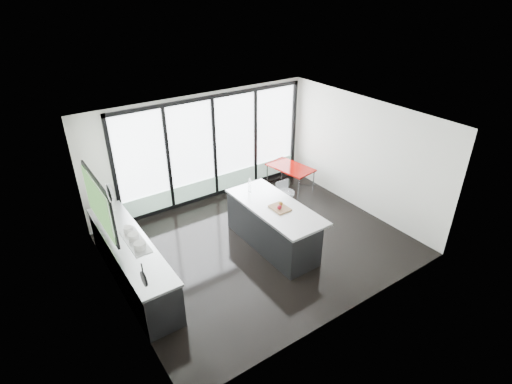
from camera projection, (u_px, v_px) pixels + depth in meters
floor at (260, 244)px, 8.80m from camera, size 6.00×5.00×0.00m
ceiling at (261, 122)px, 7.45m from camera, size 6.00×5.00×0.00m
wall_back at (213, 152)px, 10.10m from camera, size 6.00×0.09×2.80m
wall_front at (351, 250)px, 6.32m from camera, size 6.00×0.00×2.80m
wall_left at (108, 220)px, 6.76m from camera, size 0.26×5.00×2.80m
wall_right at (362, 155)px, 9.62m from camera, size 0.00×5.00×2.80m
counter_cabinets at (132, 262)px, 7.53m from camera, size 0.69×3.24×1.36m
island at (272, 226)px, 8.55m from camera, size 1.02×2.40×1.27m
bar_stool_near at (294, 230)px, 8.73m from camera, size 0.49×0.49×0.62m
bar_stool_far at (285, 205)px, 9.54m from camera, size 0.47×0.47×0.75m
red_table at (290, 178)px, 10.92m from camera, size 0.92×1.36×0.67m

